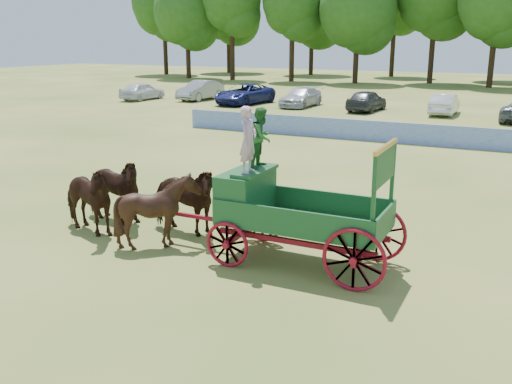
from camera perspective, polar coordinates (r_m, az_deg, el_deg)
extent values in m
plane|color=#A8954B|center=(12.47, 4.16, -9.24)|extent=(160.00, 160.00, 0.00)
imported|color=black|center=(15.98, -16.80, -0.70)|extent=(2.43, 1.53, 1.90)
imported|color=black|center=(16.77, -14.27, 0.22)|extent=(2.30, 1.12, 1.90)
imported|color=black|center=(14.49, -9.79, -1.86)|extent=(1.83, 1.66, 1.91)
imported|color=black|center=(15.36, -7.40, -0.80)|extent=(2.29, 1.10, 1.90)
cube|color=maroon|center=(13.94, -1.01, -3.85)|extent=(0.12, 2.00, 0.12)
cube|color=maroon|center=(12.94, 10.97, -5.69)|extent=(0.12, 2.00, 0.12)
cube|color=maroon|center=(12.84, 3.85, -5.02)|extent=(3.80, 0.10, 0.12)
cube|color=maroon|center=(13.81, 5.59, -3.59)|extent=(3.80, 0.10, 0.12)
cube|color=maroon|center=(14.31, -4.23, -2.75)|extent=(2.80, 0.09, 0.09)
cube|color=#1B5327|center=(13.23, 4.78, -3.14)|extent=(3.80, 1.80, 0.10)
cube|color=#1B5327|center=(12.36, 3.32, -2.98)|extent=(3.80, 0.06, 0.55)
cube|color=#1B5327|center=(13.93, 6.14, -0.93)|extent=(3.80, 0.06, 0.55)
cube|color=#1B5327|center=(12.62, 12.79, -2.96)|extent=(0.06, 1.80, 0.55)
cube|color=#1B5327|center=(13.66, -1.03, -0.08)|extent=(0.85, 1.70, 1.05)
cube|color=#1B5327|center=(13.41, -0.09, 2.14)|extent=(0.55, 1.50, 0.08)
cube|color=#1B5327|center=(13.89, -2.42, -0.70)|extent=(0.10, 1.60, 0.65)
cube|color=#1B5327|center=(13.89, -1.75, -1.98)|extent=(0.55, 1.60, 0.06)
cube|color=#1B5327|center=(11.70, 11.66, -1.00)|extent=(0.08, 0.08, 1.80)
cube|color=#1B5327|center=(13.21, 13.44, 0.75)|extent=(0.08, 0.08, 1.80)
cube|color=#1B5327|center=(12.31, 12.76, 2.62)|extent=(0.07, 1.75, 0.75)
cube|color=gold|center=(12.23, 12.87, 4.45)|extent=(0.08, 1.80, 0.09)
cube|color=gold|center=(12.32, 12.58, 2.64)|extent=(0.02, 1.30, 0.12)
torus|color=maroon|center=(13.17, -2.90, -5.27)|extent=(1.09, 0.09, 1.09)
torus|color=maroon|center=(14.77, 0.67, -2.95)|extent=(1.09, 0.09, 1.09)
torus|color=maroon|center=(12.04, 9.77, -6.73)|extent=(1.39, 0.09, 1.39)
torus|color=maroon|center=(13.77, 12.05, -4.01)|extent=(1.39, 0.09, 1.39)
imported|color=#CC9CB2|center=(12.95, -0.78, 5.26)|extent=(0.36, 0.55, 1.51)
imported|color=#266628|center=(13.58, 0.57, 5.52)|extent=(0.54, 0.69, 1.41)
cube|color=#2040AF|center=(29.39, 15.71, 5.60)|extent=(26.00, 0.08, 1.05)
imported|color=silver|center=(50.00, -11.31, 9.89)|extent=(2.09, 4.52, 1.50)
imported|color=gray|center=(49.23, -5.57, 10.09)|extent=(2.07, 5.02, 1.62)
imported|color=navy|center=(45.84, -1.15, 9.77)|extent=(3.37, 6.05, 1.60)
imported|color=silver|center=(44.35, 4.52, 9.43)|extent=(2.18, 4.99, 1.43)
imported|color=#333338|center=(42.19, 11.01, 8.98)|extent=(2.17, 4.62, 1.53)
imported|color=silver|center=(41.55, 18.33, 8.33)|extent=(1.52, 4.32, 1.42)
cylinder|color=#382314|center=(84.24, -9.03, 13.35)|extent=(0.60, 0.60, 5.32)
sphere|color=#205015|center=(84.33, -9.24, 18.20)|extent=(8.77, 8.77, 8.77)
cylinder|color=#382314|center=(76.07, -6.78, 12.94)|extent=(0.60, 0.60, 4.49)
sphere|color=#205015|center=(76.08, -6.93, 17.47)|extent=(8.37, 8.37, 8.37)
cylinder|color=#382314|center=(72.53, -2.38, 13.26)|extent=(0.60, 0.60, 5.35)
cylinder|color=#382314|center=(70.14, 3.58, 13.03)|extent=(0.60, 0.60, 5.00)
sphere|color=#205015|center=(70.21, 3.68, 18.52)|extent=(7.12, 7.12, 7.12)
cylinder|color=#382314|center=(67.94, 9.94, 12.53)|extent=(0.60, 0.60, 4.42)
sphere|color=#205015|center=(67.94, 10.18, 17.52)|extent=(8.71, 8.71, 8.71)
cylinder|color=#382314|center=(69.81, 17.12, 12.64)|extent=(0.60, 0.60, 5.58)
cylinder|color=#382314|center=(65.88, 22.47, 11.71)|extent=(0.60, 0.60, 4.79)
sphere|color=#205015|center=(65.92, 23.05, 17.27)|extent=(7.94, 7.94, 7.94)
cylinder|color=#382314|center=(87.66, -2.73, 13.51)|extent=(0.60, 0.60, 5.10)
sphere|color=#205015|center=(87.72, -2.79, 17.98)|extent=(9.52, 9.52, 9.52)
cylinder|color=#382314|center=(82.71, 5.54, 13.24)|extent=(0.60, 0.60, 4.77)
sphere|color=#205015|center=(82.74, 5.66, 17.68)|extent=(9.39, 9.39, 9.39)
cylinder|color=#382314|center=(80.80, 13.48, 13.18)|extent=(0.60, 0.60, 5.66)
cylinder|color=#382314|center=(76.97, 22.54, 12.49)|extent=(0.60, 0.60, 5.96)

